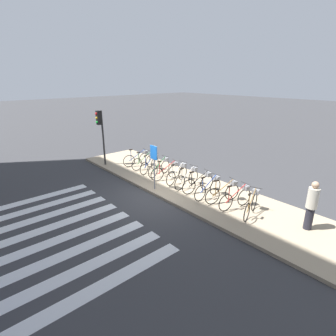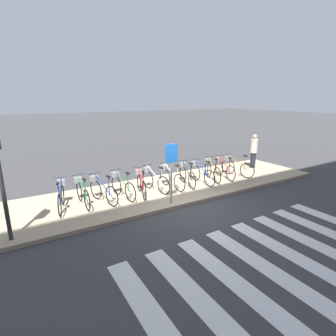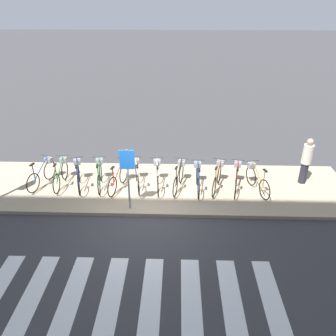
{
  "view_description": "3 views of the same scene",
  "coord_description": "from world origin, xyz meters",
  "px_view_note": "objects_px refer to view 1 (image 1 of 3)",
  "views": [
    {
      "loc": [
        8.08,
        -6.37,
        4.86
      ],
      "look_at": [
        0.21,
        0.51,
        1.24
      ],
      "focal_mm": 28.0,
      "sensor_mm": 36.0,
      "label": 1
    },
    {
      "loc": [
        -4.76,
        -6.64,
        3.53
      ],
      "look_at": [
        -0.28,
        0.8,
        1.18
      ],
      "focal_mm": 28.0,
      "sensor_mm": 36.0,
      "label": 2
    },
    {
      "loc": [
        0.99,
        -8.12,
        6.04
      ],
      "look_at": [
        0.69,
        1.38,
        0.98
      ],
      "focal_mm": 35.0,
      "sensor_mm": 36.0,
      "label": 3
    }
  ],
  "objects_px": {
    "parked_bicycle_4": "(168,171)",
    "parked_bicycle_10": "(237,197)",
    "parked_bicycle_5": "(178,173)",
    "pedestrian": "(312,205)",
    "parked_bicycle_7": "(200,182)",
    "parked_bicycle_9": "(224,192)",
    "parked_bicycle_8": "(209,187)",
    "parked_bicycle_0": "(138,158)",
    "parked_bicycle_6": "(188,178)",
    "parked_bicycle_3": "(160,167)",
    "traffic_light": "(100,126)",
    "parked_bicycle_1": "(145,161)",
    "parked_bicycle_11": "(252,203)",
    "parked_bicycle_2": "(151,164)",
    "sign_post": "(154,160)"
  },
  "relations": [
    {
      "from": "parked_bicycle_4",
      "to": "parked_bicycle_10",
      "type": "bearing_deg",
      "value": 0.38
    },
    {
      "from": "parked_bicycle_5",
      "to": "pedestrian",
      "type": "distance_m",
      "value": 5.85
    },
    {
      "from": "parked_bicycle_7",
      "to": "parked_bicycle_9",
      "type": "distance_m",
      "value": 1.31
    },
    {
      "from": "parked_bicycle_5",
      "to": "parked_bicycle_8",
      "type": "xyz_separation_m",
      "value": [
        2.08,
        -0.17,
        0.0
      ]
    },
    {
      "from": "parked_bicycle_0",
      "to": "parked_bicycle_4",
      "type": "relative_size",
      "value": 1.0
    },
    {
      "from": "parked_bicycle_6",
      "to": "parked_bicycle_7",
      "type": "bearing_deg",
      "value": -1.44
    },
    {
      "from": "parked_bicycle_0",
      "to": "parked_bicycle_8",
      "type": "relative_size",
      "value": 0.97
    },
    {
      "from": "parked_bicycle_3",
      "to": "parked_bicycle_8",
      "type": "height_order",
      "value": "same"
    },
    {
      "from": "parked_bicycle_3",
      "to": "traffic_light",
      "type": "distance_m",
      "value": 4.11
    },
    {
      "from": "parked_bicycle_5",
      "to": "parked_bicycle_8",
      "type": "distance_m",
      "value": 2.09
    },
    {
      "from": "parked_bicycle_6",
      "to": "parked_bicycle_1",
      "type": "bearing_deg",
      "value": 178.92
    },
    {
      "from": "parked_bicycle_3",
      "to": "parked_bicycle_4",
      "type": "height_order",
      "value": "same"
    },
    {
      "from": "parked_bicycle_0",
      "to": "parked_bicycle_9",
      "type": "height_order",
      "value": "same"
    },
    {
      "from": "parked_bicycle_0",
      "to": "parked_bicycle_4",
      "type": "xyz_separation_m",
      "value": [
        2.69,
        -0.15,
        0.0
      ]
    },
    {
      "from": "parked_bicycle_4",
      "to": "parked_bicycle_8",
      "type": "height_order",
      "value": "same"
    },
    {
      "from": "parked_bicycle_0",
      "to": "parked_bicycle_11",
      "type": "distance_m",
      "value": 7.34
    },
    {
      "from": "parked_bicycle_7",
      "to": "traffic_light",
      "type": "distance_m",
      "value": 6.56
    },
    {
      "from": "parked_bicycle_8",
      "to": "pedestrian",
      "type": "xyz_separation_m",
      "value": [
        3.73,
        0.58,
        0.44
      ]
    },
    {
      "from": "parked_bicycle_4",
      "to": "pedestrian",
      "type": "xyz_separation_m",
      "value": [
        6.41,
        0.54,
        0.44
      ]
    },
    {
      "from": "parked_bicycle_8",
      "to": "parked_bicycle_11",
      "type": "height_order",
      "value": "same"
    },
    {
      "from": "parked_bicycle_0",
      "to": "parked_bicycle_8",
      "type": "bearing_deg",
      "value": -2.04
    },
    {
      "from": "parked_bicycle_11",
      "to": "parked_bicycle_8",
      "type": "bearing_deg",
      "value": -179.67
    },
    {
      "from": "parked_bicycle_5",
      "to": "traffic_light",
      "type": "bearing_deg",
      "value": -163.06
    },
    {
      "from": "parked_bicycle_7",
      "to": "traffic_light",
      "type": "height_order",
      "value": "traffic_light"
    },
    {
      "from": "parked_bicycle_7",
      "to": "parked_bicycle_8",
      "type": "distance_m",
      "value": 0.65
    },
    {
      "from": "parked_bicycle_1",
      "to": "parked_bicycle_9",
      "type": "height_order",
      "value": "same"
    },
    {
      "from": "parked_bicycle_4",
      "to": "parked_bicycle_7",
      "type": "relative_size",
      "value": 0.99
    },
    {
      "from": "parked_bicycle_10",
      "to": "parked_bicycle_11",
      "type": "relative_size",
      "value": 1.02
    },
    {
      "from": "parked_bicycle_4",
      "to": "parked_bicycle_6",
      "type": "height_order",
      "value": "same"
    },
    {
      "from": "parked_bicycle_4",
      "to": "parked_bicycle_9",
      "type": "xyz_separation_m",
      "value": [
        3.35,
        0.08,
        0.0
      ]
    },
    {
      "from": "parked_bicycle_3",
      "to": "parked_bicycle_9",
      "type": "height_order",
      "value": "same"
    },
    {
      "from": "parked_bicycle_6",
      "to": "parked_bicycle_8",
      "type": "height_order",
      "value": "same"
    },
    {
      "from": "parked_bicycle_7",
      "to": "traffic_light",
      "type": "bearing_deg",
      "value": -167.44
    },
    {
      "from": "parked_bicycle_4",
      "to": "pedestrian",
      "type": "distance_m",
      "value": 6.45
    },
    {
      "from": "parked_bicycle_4",
      "to": "traffic_light",
      "type": "distance_m",
      "value": 4.67
    },
    {
      "from": "parked_bicycle_10",
      "to": "traffic_light",
      "type": "height_order",
      "value": "traffic_light"
    },
    {
      "from": "parked_bicycle_4",
      "to": "parked_bicycle_6",
      "type": "bearing_deg",
      "value": 3.94
    },
    {
      "from": "parked_bicycle_1",
      "to": "parked_bicycle_6",
      "type": "distance_m",
      "value": 3.35
    },
    {
      "from": "parked_bicycle_3",
      "to": "parked_bicycle_10",
      "type": "bearing_deg",
      "value": -0.99
    },
    {
      "from": "parked_bicycle_0",
      "to": "parked_bicycle_10",
      "type": "bearing_deg",
      "value": -1.08
    },
    {
      "from": "parked_bicycle_1",
      "to": "parked_bicycle_3",
      "type": "xyz_separation_m",
      "value": [
        1.35,
        -0.05,
        0.0
      ]
    },
    {
      "from": "parked_bicycle_9",
      "to": "pedestrian",
      "type": "bearing_deg",
      "value": 8.61
    },
    {
      "from": "parked_bicycle_5",
      "to": "pedestrian",
      "type": "height_order",
      "value": "pedestrian"
    },
    {
      "from": "parked_bicycle_4",
      "to": "parked_bicycle_11",
      "type": "distance_m",
      "value": 4.65
    },
    {
      "from": "parked_bicycle_10",
      "to": "parked_bicycle_8",
      "type": "bearing_deg",
      "value": -177.13
    },
    {
      "from": "parked_bicycle_8",
      "to": "parked_bicycle_10",
      "type": "relative_size",
      "value": 1.01
    },
    {
      "from": "parked_bicycle_6",
      "to": "parked_bicycle_7",
      "type": "relative_size",
      "value": 1.02
    },
    {
      "from": "parked_bicycle_2",
      "to": "sign_post",
      "type": "xyz_separation_m",
      "value": [
        1.94,
        -1.29,
        0.93
      ]
    },
    {
      "from": "pedestrian",
      "to": "parked_bicycle_0",
      "type": "bearing_deg",
      "value": -177.57
    },
    {
      "from": "traffic_light",
      "to": "parked_bicycle_10",
      "type": "bearing_deg",
      "value": 9.3
    }
  ]
}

